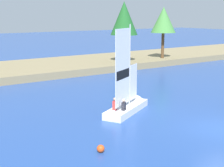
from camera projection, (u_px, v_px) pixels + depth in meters
name	position (u px, v px, depth m)	size (l,w,h in m)	color
ground_plane	(224.00, 129.00, 19.06)	(200.00, 200.00, 0.00)	#234793
shore_bank	(46.00, 68.00, 38.36)	(80.00, 10.79, 0.74)	#897A56
shoreline_tree_centre	(124.00, 19.00, 39.16)	(3.12, 3.12, 6.94)	brown
shoreline_tree_midright	(163.00, 20.00, 42.59)	(3.09, 3.09, 6.40)	brown
sailboat	(131.00, 103.00, 22.82)	(4.99, 3.49, 6.01)	white
channel_buoy	(101.00, 149.00, 15.87)	(0.37, 0.37, 0.37)	#E54C19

